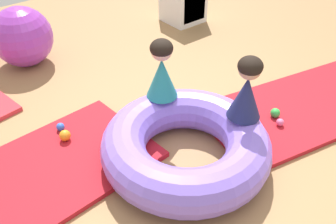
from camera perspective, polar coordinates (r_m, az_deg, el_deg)
name	(u,v)px	position (r m, az deg, el deg)	size (l,w,h in m)	color
ground_plane	(202,162)	(2.77, 5.21, -7.67)	(8.00, 8.00, 0.00)	#9E7549
gym_mat_front	(307,106)	(3.48, 20.50, 0.84)	(1.87, 0.89, 0.04)	#B21923
gym_mat_far_right	(57,166)	(2.82, -16.63, -7.95)	(1.35, 0.92, 0.04)	#B21923
inflatable_cushion	(186,145)	(2.66, 2.73, -5.16)	(1.21, 1.21, 0.32)	#8466E0
child_in_navy	(247,89)	(2.59, 12.04, 3.54)	(0.25, 0.25, 0.47)	navy
child_in_teal	(162,69)	(2.75, -0.97, 6.55)	(0.33, 0.33, 0.47)	teal
play_ball_blue	(60,127)	(3.07, -16.19, -2.20)	(0.07, 0.07, 0.07)	blue
play_ball_green	(275,113)	(3.21, 16.14, -0.13)	(0.08, 0.08, 0.08)	green
play_ball_orange	(65,135)	(2.96, -15.54, -3.50)	(0.09, 0.09, 0.09)	orange
play_ball_pink	(280,122)	(3.13, 16.84, -1.53)	(0.06, 0.06, 0.06)	pink
play_ball_yellow_second	(228,104)	(3.21, 9.25, 1.15)	(0.09, 0.09, 0.09)	yellow
exercise_ball_large	(22,37)	(4.08, -21.48, 10.70)	(0.61, 0.61, 0.61)	purple
storage_cube	(184,0)	(4.83, 2.54, 16.82)	(0.44, 0.44, 0.56)	silver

